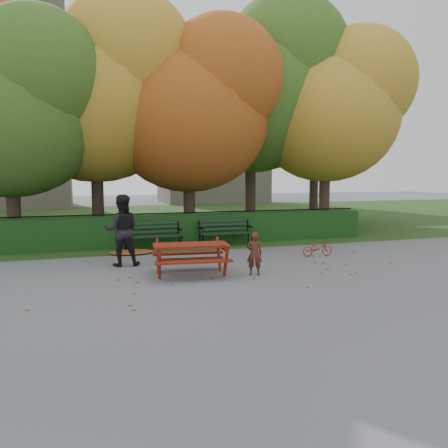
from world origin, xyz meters
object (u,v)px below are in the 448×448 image
object	(u,v)px
tree_c	(199,107)
tree_e	(337,107)
bench_right	(225,230)
tree_b	(105,89)
tree_d	(262,87)
bench_left	(153,233)
tree_g	(324,115)
picnic_table	(191,251)
bicycle	(317,248)
tree_a	(18,106)
child	(254,254)
adult	(122,230)

from	to	relation	value
tree_c	tree_e	world-z (taller)	tree_e
bench_right	tree_b	bearing A→B (deg)	139.33
tree_d	bench_left	size ratio (longest dim) A/B	5.32
bench_left	tree_b	bearing A→B (deg)	110.58
tree_b	tree_c	xyz separation A→B (m)	(3.28, -0.78, -0.58)
tree_d	tree_g	xyz separation A→B (m)	(4.46, 2.53, -0.61)
picnic_table	bicycle	bearing A→B (deg)	23.14
tree_a	tree_g	distance (m)	14.18
tree_g	bench_right	world-z (taller)	tree_g
child	bicycle	distance (m)	3.12
child	bicycle	size ratio (longest dim) A/B	1.15
adult	bicycle	distance (m)	5.52
tree_c	child	world-z (taller)	tree_c
tree_c	tree_g	world-z (taller)	tree_g
tree_c	adult	distance (m)	6.79
tree_b	tree_d	distance (m)	6.37
tree_e	picnic_table	size ratio (longest dim) A/B	4.38
tree_c	tree_g	bearing A→B (deg)	26.87
adult	tree_c	bearing A→B (deg)	-120.86
tree_e	tree_g	world-z (taller)	tree_g
adult	bicycle	xyz separation A→B (m)	(5.46, -0.41, -0.69)
tree_e	bench_right	bearing A→B (deg)	-159.13
bench_right	child	xyz separation A→B (m)	(-0.72, -4.29, -0.02)
tree_g	picnic_table	world-z (taller)	tree_g
tree_c	tree_a	bearing A→B (deg)	-176.35
tree_e	tree_g	xyz separation A→B (m)	(1.81, 3.99, 0.29)
tree_g	tree_d	bearing A→B (deg)	-150.39
bicycle	bench_left	bearing A→B (deg)	65.71
tree_d	child	world-z (taller)	tree_d
picnic_table	child	bearing A→B (deg)	-11.27
tree_b	bench_left	world-z (taller)	tree_b
tree_d	picnic_table	xyz separation A→B (m)	(-4.90, -7.37, -5.41)
tree_g	bench_right	size ratio (longest dim) A/B	4.75
tree_g	picnic_table	xyz separation A→B (m)	(-9.36, -9.90, -4.80)
tree_g	child	size ratio (longest dim) A/B	8.47
tree_g	picnic_table	distance (m)	14.45
tree_c	tree_d	world-z (taller)	tree_d
tree_a	tree_e	xyz separation A→B (m)	(11.71, 0.19, 0.56)
tree_d	tree_e	bearing A→B (deg)	-28.91
tree_b	tree_c	size ratio (longest dim) A/B	1.10
tree_g	tree_b	bearing A→B (deg)	-164.37
bench_left	child	xyz separation A→B (m)	(1.68, -4.29, -0.02)
bench_right	adult	distance (m)	4.20
tree_e	tree_a	bearing A→B (deg)	-179.06
tree_b	picnic_table	distance (m)	8.53
child	tree_g	bearing A→B (deg)	-105.87
tree_e	tree_g	bearing A→B (deg)	65.60
adult	bicycle	world-z (taller)	adult
picnic_table	child	xyz separation A→B (m)	(1.41, -0.45, -0.07)
tree_a	tree_g	bearing A→B (deg)	17.19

